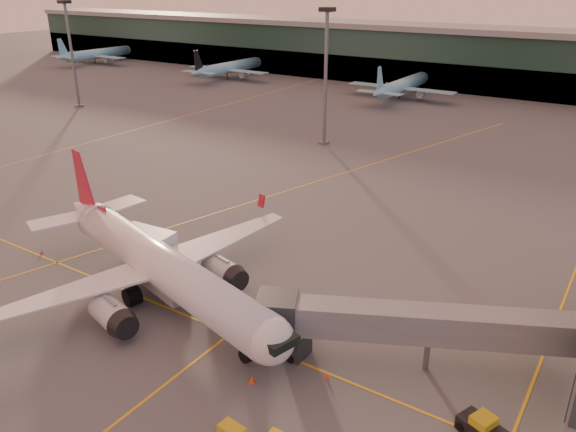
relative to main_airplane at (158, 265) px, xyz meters
The scene contains 13 objects.
ground 8.62m from the main_airplane, 50.84° to the right, with size 600.00×600.00×0.00m, color #4C4F54.
taxi_markings 38.81m from the main_airplane, 93.67° to the left, with size 100.12×173.00×0.01m.
terminal 136.01m from the main_airplane, 87.96° to the left, with size 400.00×20.00×17.60m.
mast_west_far 102.53m from the main_airplane, 146.65° to the left, with size 2.40×2.40×25.60m.
mast_west_near 62.89m from the main_airplane, 104.16° to the left, with size 2.40×2.40×25.60m.
distant_aircraft_row 113.27m from the main_airplane, 98.20° to the left, with size 290.00×34.00×13.00m.
main_airplane is the anchor object (origin of this frame).
jet_bridge 28.59m from the main_airplane, ahead, with size 28.02×15.73×5.93m.
catering_truck 6.70m from the main_airplane, 144.94° to the left, with size 6.50×3.26×4.89m.
pushback_tug 33.11m from the main_airplane, ahead, with size 3.86×2.97×1.77m.
cone_nose 20.83m from the main_airplane, ahead, with size 0.40×0.40×0.50m.
cone_tail 19.80m from the main_airplane, behind, with size 0.38×0.38×0.48m.
cone_fwd 16.92m from the main_airplane, 18.92° to the right, with size 0.50×0.50×0.64m.
Camera 1 is at (33.43, -28.63, 30.51)m, focal length 35.00 mm.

